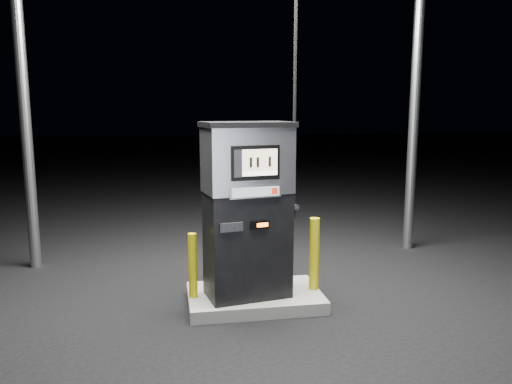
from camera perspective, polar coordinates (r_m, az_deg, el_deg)
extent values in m
plane|color=black|center=(6.23, -0.16, -12.64)|extent=(80.00, 80.00, 0.00)
cube|color=slate|center=(6.20, -0.17, -12.00)|extent=(1.60, 1.00, 0.15)
cylinder|color=gray|center=(7.95, -24.90, 7.91)|extent=(0.16, 0.16, 4.50)
cylinder|color=gray|center=(8.66, 17.62, 8.39)|extent=(0.16, 0.16, 4.50)
cube|color=black|center=(5.90, -1.00, -6.00)|extent=(1.03, 0.70, 1.25)
cube|color=#ADADB4|center=(5.71, -1.03, 3.69)|extent=(1.05, 0.72, 0.75)
cube|color=black|center=(5.69, -1.04, 7.74)|extent=(1.10, 0.77, 0.06)
cube|color=black|center=(5.44, -0.05, 3.35)|extent=(0.56, 0.12, 0.38)
cube|color=beige|center=(5.44, 0.45, 3.66)|extent=(0.40, 0.07, 0.24)
cube|color=white|center=(5.45, 0.45, 2.15)|extent=(0.40, 0.07, 0.05)
cube|color=#ADADB4|center=(5.48, -0.05, 0.03)|extent=(0.59, 0.13, 0.14)
cube|color=#96999D|center=(5.47, 0.01, 0.00)|extent=(0.54, 0.10, 0.10)
cube|color=#B11E0B|center=(5.54, 2.15, 0.12)|extent=(0.07, 0.01, 0.07)
cube|color=black|center=(5.58, 0.42, -3.78)|extent=(0.22, 0.06, 0.09)
cube|color=#FF600C|center=(5.58, 0.75, -3.78)|extent=(0.13, 0.03, 0.04)
cube|color=black|center=(5.47, -2.82, -4.05)|extent=(0.26, 0.07, 0.10)
cube|color=black|center=(5.98, 3.75, -1.62)|extent=(0.13, 0.19, 0.25)
cylinder|color=gray|center=(6.01, 4.27, -1.59)|extent=(0.11, 0.23, 0.07)
cylinder|color=black|center=(5.86, 4.50, 14.50)|extent=(0.04, 0.04, 3.09)
cylinder|color=#C8BA0B|center=(5.95, -7.24, -8.33)|extent=(0.13, 0.13, 0.77)
cylinder|color=#C8BA0B|center=(6.19, 6.67, -7.02)|extent=(0.14, 0.14, 0.89)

